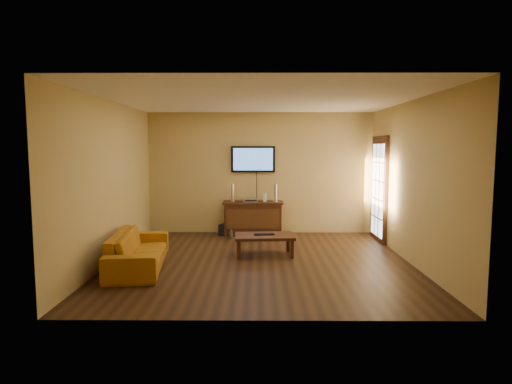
{
  "coord_description": "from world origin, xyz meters",
  "views": [
    {
      "loc": [
        -0.02,
        -7.09,
        1.92
      ],
      "look_at": [
        -0.08,
        0.8,
        1.1
      ],
      "focal_mm": 30.0,
      "sensor_mm": 36.0,
      "label": 1
    }
  ],
  "objects_px": {
    "media_console": "(253,218)",
    "speaker_right": "(276,194)",
    "av_receiver": "(250,200)",
    "subwoofer": "(226,230)",
    "speaker_left": "(232,193)",
    "coffee_table": "(264,238)",
    "keyboard": "(264,234)",
    "bottle": "(231,234)",
    "sofa": "(139,244)",
    "game_console": "(265,197)",
    "television": "(253,159)"
  },
  "relations": [
    {
      "from": "subwoofer",
      "to": "keyboard",
      "type": "distance_m",
      "value": 1.95
    },
    {
      "from": "television",
      "to": "coffee_table",
      "type": "bearing_deg",
      "value": -83.59
    },
    {
      "from": "speaker_left",
      "to": "speaker_right",
      "type": "distance_m",
      "value": 0.95
    },
    {
      "from": "sofa",
      "to": "av_receiver",
      "type": "distance_m",
      "value": 3.16
    },
    {
      "from": "bottle",
      "to": "television",
      "type": "bearing_deg",
      "value": 54.89
    },
    {
      "from": "subwoofer",
      "to": "bottle",
      "type": "height_order",
      "value": "subwoofer"
    },
    {
      "from": "television",
      "to": "speaker_right",
      "type": "distance_m",
      "value": 0.92
    },
    {
      "from": "coffee_table",
      "to": "subwoofer",
      "type": "xyz_separation_m",
      "value": [
        -0.83,
        1.76,
        -0.2
      ]
    },
    {
      "from": "sofa",
      "to": "keyboard",
      "type": "height_order",
      "value": "sofa"
    },
    {
      "from": "television",
      "to": "speaker_left",
      "type": "height_order",
      "value": "television"
    },
    {
      "from": "game_console",
      "to": "media_console",
      "type": "bearing_deg",
      "value": -161.36
    },
    {
      "from": "television",
      "to": "speaker_right",
      "type": "relative_size",
      "value": 2.52
    },
    {
      "from": "subwoofer",
      "to": "keyboard",
      "type": "xyz_separation_m",
      "value": [
        0.82,
        -1.75,
        0.26
      ]
    },
    {
      "from": "speaker_right",
      "to": "bottle",
      "type": "relative_size",
      "value": 1.94
    },
    {
      "from": "sofa",
      "to": "bottle",
      "type": "distance_m",
      "value": 2.58
    },
    {
      "from": "coffee_table",
      "to": "game_console",
      "type": "bearing_deg",
      "value": 88.86
    },
    {
      "from": "subwoofer",
      "to": "coffee_table",
      "type": "bearing_deg",
      "value": -41.66
    },
    {
      "from": "speaker_right",
      "to": "game_console",
      "type": "height_order",
      "value": "speaker_right"
    },
    {
      "from": "sofa",
      "to": "subwoofer",
      "type": "distance_m",
      "value": 2.82
    },
    {
      "from": "av_receiver",
      "to": "subwoofer",
      "type": "bearing_deg",
      "value": 177.44
    },
    {
      "from": "av_receiver",
      "to": "subwoofer",
      "type": "relative_size",
      "value": 1.27
    },
    {
      "from": "av_receiver",
      "to": "keyboard",
      "type": "xyz_separation_m",
      "value": [
        0.28,
        -1.81,
        -0.39
      ]
    },
    {
      "from": "media_console",
      "to": "speaker_right",
      "type": "xyz_separation_m",
      "value": [
        0.5,
        0.01,
        0.54
      ]
    },
    {
      "from": "keyboard",
      "to": "media_console",
      "type": "bearing_deg",
      "value": 96.96
    },
    {
      "from": "media_console",
      "to": "coffee_table",
      "type": "relative_size",
      "value": 1.22
    },
    {
      "from": "coffee_table",
      "to": "media_console",
      "type": "bearing_deg",
      "value": 97.13
    },
    {
      "from": "media_console",
      "to": "keyboard",
      "type": "height_order",
      "value": "media_console"
    },
    {
      "from": "sofa",
      "to": "speaker_left",
      "type": "relative_size",
      "value": 5.03
    },
    {
      "from": "television",
      "to": "keyboard",
      "type": "bearing_deg",
      "value": -83.75
    },
    {
      "from": "media_console",
      "to": "sofa",
      "type": "relative_size",
      "value": 0.67
    },
    {
      "from": "keyboard",
      "to": "coffee_table",
      "type": "bearing_deg",
      "value": -51.48
    },
    {
      "from": "television",
      "to": "av_receiver",
      "type": "relative_size",
      "value": 3.15
    },
    {
      "from": "sofa",
      "to": "media_console",
      "type": "bearing_deg",
      "value": -41.47
    },
    {
      "from": "television",
      "to": "sofa",
      "type": "bearing_deg",
      "value": -122.51
    },
    {
      "from": "television",
      "to": "keyboard",
      "type": "relative_size",
      "value": 2.62
    },
    {
      "from": "coffee_table",
      "to": "speaker_right",
      "type": "height_order",
      "value": "speaker_right"
    },
    {
      "from": "coffee_table",
      "to": "speaker_right",
      "type": "relative_size",
      "value": 2.79
    },
    {
      "from": "television",
      "to": "speaker_left",
      "type": "distance_m",
      "value": 0.89
    },
    {
      "from": "keyboard",
      "to": "av_receiver",
      "type": "bearing_deg",
      "value": 98.9
    },
    {
      "from": "speaker_right",
      "to": "subwoofer",
      "type": "height_order",
      "value": "speaker_right"
    },
    {
      "from": "speaker_right",
      "to": "bottle",
      "type": "xyz_separation_m",
      "value": [
        -0.95,
        -0.44,
        -0.82
      ]
    },
    {
      "from": "television",
      "to": "av_receiver",
      "type": "height_order",
      "value": "television"
    },
    {
      "from": "speaker_left",
      "to": "av_receiver",
      "type": "distance_m",
      "value": 0.42
    },
    {
      "from": "speaker_right",
      "to": "av_receiver",
      "type": "height_order",
      "value": "speaker_right"
    },
    {
      "from": "television",
      "to": "subwoofer",
      "type": "height_order",
      "value": "television"
    },
    {
      "from": "sofa",
      "to": "bottle",
      "type": "height_order",
      "value": "sofa"
    },
    {
      "from": "speaker_right",
      "to": "av_receiver",
      "type": "relative_size",
      "value": 1.25
    },
    {
      "from": "av_receiver",
      "to": "speaker_left",
      "type": "bearing_deg",
      "value": 165.95
    },
    {
      "from": "television",
      "to": "bottle",
      "type": "xyz_separation_m",
      "value": [
        -0.45,
        -0.64,
        -1.57
      ]
    },
    {
      "from": "av_receiver",
      "to": "speaker_right",
      "type": "bearing_deg",
      "value": -7.61
    }
  ]
}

